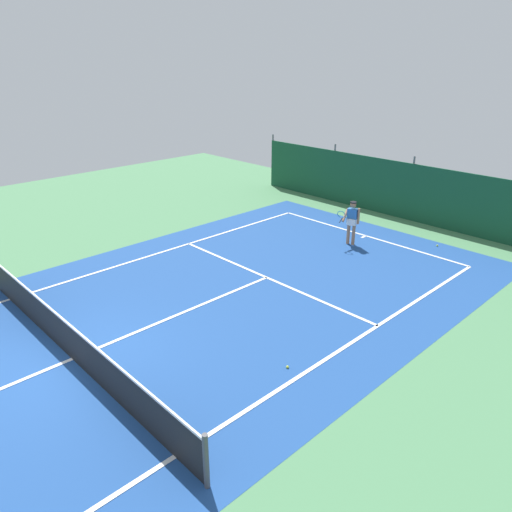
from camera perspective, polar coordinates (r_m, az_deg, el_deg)
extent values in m
plane|color=#4C8456|center=(12.30, -20.75, -11.27)|extent=(36.00, 36.00, 0.00)
cube|color=#1E478C|center=(12.30, -20.75, -11.26)|extent=(11.02, 26.60, 0.01)
cube|color=white|center=(19.39, 12.82, 2.33)|extent=(8.22, 0.10, 0.01)
cube|color=white|center=(15.77, -26.96, -4.56)|extent=(0.10, 23.80, 0.01)
cube|color=white|center=(9.36, -9.46, -22.21)|extent=(0.10, 23.80, 0.01)
cube|color=white|center=(15.39, 1.26, -2.54)|extent=(8.22, 0.10, 0.01)
cube|color=white|center=(12.30, -20.76, -11.23)|extent=(0.10, 12.80, 0.01)
cube|color=white|center=(19.27, 12.57, 2.23)|extent=(0.10, 0.30, 0.01)
cube|color=black|center=(12.05, -21.06, -9.39)|extent=(9.92, 0.03, 0.95)
cube|color=white|center=(11.81, -21.40, -7.32)|extent=(9.92, 0.04, 0.05)
cylinder|color=#47474C|center=(8.45, -5.90, -22.92)|extent=(0.10, 0.10, 1.10)
cube|color=#14472D|center=(21.53, 17.63, 7.18)|extent=(16.22, 0.06, 2.40)
cylinder|color=#595B60|center=(26.24, 1.98, 11.21)|extent=(0.08, 0.08, 2.70)
cylinder|color=#595B60|center=(23.66, 9.13, 9.67)|extent=(0.08, 0.08, 2.70)
cylinder|color=#595B60|center=(21.54, 17.75, 7.59)|extent=(0.08, 0.08, 2.70)
cylinder|color=#595B60|center=(20.03, 27.86, 4.92)|extent=(0.08, 0.08, 2.70)
cube|color=#234C1E|center=(22.21, 18.20, 5.82)|extent=(14.60, 0.70, 1.10)
cylinder|color=#9E7051|center=(18.28, 11.40, 2.53)|extent=(0.12, 0.12, 0.82)
cylinder|color=#9E7051|center=(18.33, 10.81, 2.64)|extent=(0.12, 0.12, 0.82)
cylinder|color=white|center=(18.14, 11.22, 4.04)|extent=(0.40, 0.40, 0.22)
cube|color=#2D6BB7|center=(18.08, 11.27, 4.64)|extent=(0.40, 0.30, 0.56)
sphere|color=#9E7051|center=(17.96, 11.38, 5.94)|extent=(0.22, 0.22, 0.22)
cylinder|color=black|center=(17.93, 11.40, 6.22)|extent=(0.23, 0.23, 0.04)
cylinder|color=#9E7051|center=(18.01, 11.97, 4.60)|extent=(0.09, 0.09, 0.58)
cylinder|color=#9E7051|center=(18.03, 10.46, 4.74)|extent=(0.24, 0.53, 0.41)
cylinder|color=black|center=(17.81, 9.96, 4.17)|extent=(0.11, 0.27, 0.13)
torus|color=teal|center=(17.74, 10.01, 4.85)|extent=(0.33, 0.21, 0.29)
sphere|color=#CCDB33|center=(19.09, 20.56, 1.17)|extent=(0.07, 0.07, 0.07)
sphere|color=#CCDB33|center=(11.25, 3.73, -12.90)|extent=(0.07, 0.07, 0.07)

